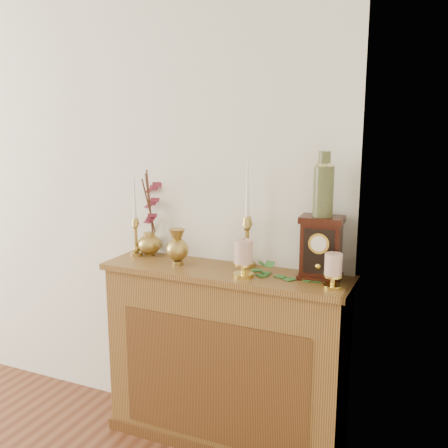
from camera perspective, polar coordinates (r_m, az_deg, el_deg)
The scene contains 10 objects.
console_shelf at distance 2.74m, azimuth 0.04°, elevation -14.93°, with size 1.24×0.34×0.93m.
candlestick_left at distance 2.82m, azimuth -9.60°, elevation -0.71°, with size 0.07×0.07×0.42m.
candlestick_center at distance 2.57m, azimuth 2.53°, elevation -1.01°, with size 0.09×0.09×0.52m.
bud_vase at distance 2.63m, azimuth -5.10°, elevation -2.52°, with size 0.11×0.11×0.18m.
ginger_jar at distance 2.83m, azimuth -7.84°, elevation 0.88°, with size 0.19×0.20×0.46m.
pillar_candle_left at distance 2.42m, azimuth 2.13°, elevation -3.56°, with size 0.10×0.10×0.19m.
pillar_candle_right at distance 2.32m, azimuth 11.80°, elevation -4.80°, with size 0.09×0.09×0.17m.
ivy_garland at distance 2.44m, azimuth 7.42°, elevation -5.56°, with size 0.42×0.19×0.08m.
mantel_clock at distance 2.43m, azimuth 10.51°, elevation -2.63°, with size 0.20×0.15×0.29m.
ceramic_vase at distance 2.38m, azimuth 10.78°, elevation 3.92°, with size 0.09×0.09×0.29m.
Camera 1 is at (2.40, -0.13, 1.67)m, focal length 42.00 mm.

